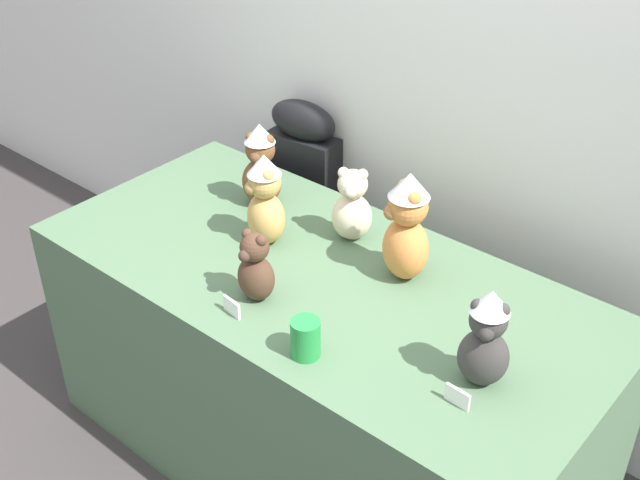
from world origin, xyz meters
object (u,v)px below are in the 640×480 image
teddy_bear_charcoal (486,339)px  teddy_bear_cream (352,207)px  instrument_case (304,218)px  display_table (320,372)px  teddy_bear_chestnut (261,166)px  teddy_bear_cocoa (256,268)px  party_cup_green (306,338)px  teddy_bear_ginger (407,227)px  teddy_bear_honey (265,200)px

teddy_bear_charcoal → teddy_bear_cream: bearing=130.6°
instrument_case → teddy_bear_charcoal: size_ratio=3.59×
display_table → teddy_bear_chestnut: size_ratio=6.02×
display_table → teddy_bear_cocoa: 0.55m
display_table → teddy_bear_cocoa: (-0.06, -0.21, 0.50)m
teddy_bear_charcoal → teddy_bear_cocoa: 0.68m
teddy_bear_cream → party_cup_green: teddy_bear_cream is taller
teddy_bear_charcoal → party_cup_green: 0.46m
teddy_bear_ginger → teddy_bear_cocoa: (-0.26, -0.36, -0.07)m
teddy_bear_chestnut → party_cup_green: 0.80m
instrument_case → party_cup_green: (0.76, -0.85, 0.33)m
teddy_bear_honey → teddy_bear_charcoal: teddy_bear_honey is taller
teddy_bear_ginger → teddy_bear_charcoal: size_ratio=1.23×
party_cup_green → teddy_bear_charcoal: bearing=27.2°
teddy_bear_ginger → teddy_bear_charcoal: bearing=2.3°
instrument_case → teddy_bear_cream: bearing=-39.3°
display_table → teddy_bear_chestnut: bearing=155.7°
teddy_bear_ginger → teddy_bear_cream: teddy_bear_ginger is taller
teddy_bear_cocoa → teddy_bear_chestnut: size_ratio=0.75×
teddy_bear_cocoa → teddy_bear_ginger: bearing=53.7°
party_cup_green → teddy_bear_cream: bearing=116.4°
teddy_bear_cream → teddy_bear_ginger: bearing=-42.4°
instrument_case → teddy_bear_chestnut: size_ratio=3.40×
teddy_bear_charcoal → teddy_bear_cocoa: bearing=165.4°
teddy_bear_charcoal → teddy_bear_chestnut: teddy_bear_chestnut is taller
teddy_bear_cocoa → teddy_bear_honey: bearing=126.9°
display_table → teddy_bear_charcoal: bearing=-9.1°
teddy_bear_ginger → instrument_case: bearing=-174.3°
teddy_bear_chestnut → teddy_bear_charcoal: bearing=-38.0°
teddy_bear_ginger → party_cup_green: 0.47m
teddy_bear_ginger → teddy_bear_honey: size_ratio=1.13×
display_table → teddy_bear_cocoa: bearing=-106.1°
teddy_bear_cream → teddy_bear_cocoa: (-0.01, -0.43, -0.01)m
display_table → teddy_bear_ginger: bearing=38.1°
instrument_case → party_cup_green: bearing=-54.0°
display_table → teddy_bear_cream: size_ratio=7.17×
teddy_bear_cocoa → teddy_bear_chestnut: 0.54m
teddy_bear_cream → teddy_bear_honey: bearing=-164.7°
teddy_bear_cocoa → party_cup_green: teddy_bear_cocoa is taller
teddy_bear_cream → teddy_bear_chestnut: bearing=155.6°
teddy_bear_ginger → teddy_bear_chestnut: size_ratio=1.16×
teddy_bear_charcoal → teddy_bear_chestnut: 1.07m
teddy_bear_cream → party_cup_green: size_ratio=2.29×
display_table → teddy_bear_ginger: 0.62m
teddy_bear_cream → teddy_bear_chestnut: teddy_bear_chestnut is taller
teddy_bear_cream → teddy_bear_honey: size_ratio=0.82×
instrument_case → teddy_bear_cocoa: bearing=-62.8°
teddy_bear_honey → teddy_bear_chestnut: size_ratio=1.03×
teddy_bear_chestnut → display_table: bearing=-46.7°
instrument_case → party_cup_green: size_ratio=9.27×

